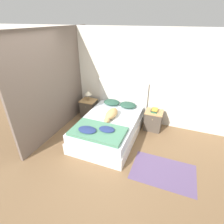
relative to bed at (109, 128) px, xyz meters
name	(u,v)px	position (x,y,z in m)	size (l,w,h in m)	color
ground_plane	(88,161)	(-0.08, -1.02, -0.25)	(16.00, 16.00, 0.00)	brown
wall_back	(121,76)	(-0.08, 1.11, 1.02)	(9.00, 0.06, 2.55)	silver
wall_side_left	(58,82)	(-1.41, 0.03, 1.02)	(0.06, 3.10, 2.55)	#706056
bed	(109,128)	(0.00, 0.00, 0.00)	(1.36, 2.04, 0.51)	silver
headboard	(122,99)	(0.00, 1.04, 0.36)	(1.44, 0.06, 1.18)	silver
nightstand_left	(89,108)	(-0.98, 0.76, 0.02)	(0.46, 0.41, 0.54)	#4C4238
nightstand_right	(153,120)	(0.98, 0.76, 0.02)	(0.46, 0.41, 0.54)	#4C4238
pillow_left	(112,102)	(-0.24, 0.79, 0.33)	(0.46, 0.35, 0.14)	#284C3D
pillow_right	(128,105)	(0.24, 0.79, 0.33)	(0.46, 0.35, 0.14)	#284C3D
quilt	(98,131)	(-0.01, -0.62, 0.30)	(1.18, 0.70, 0.12)	#4C8466
dog	(111,114)	(0.02, 0.11, 0.35)	(0.25, 0.75, 0.19)	tan
book_stack	(154,110)	(0.98, 0.77, 0.33)	(0.17, 0.24, 0.07)	#337547
table_lamp	(88,93)	(-0.98, 0.77, 0.51)	(0.21, 0.21, 0.29)	#9E7A4C
rug	(163,172)	(1.47, -0.72, -0.25)	(1.24, 0.84, 0.00)	#604C75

